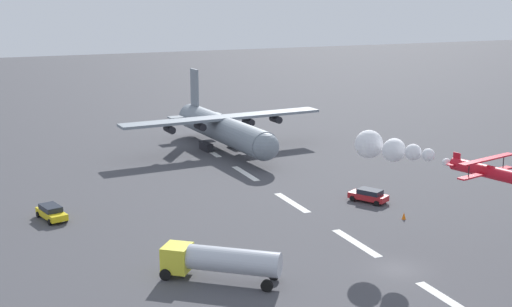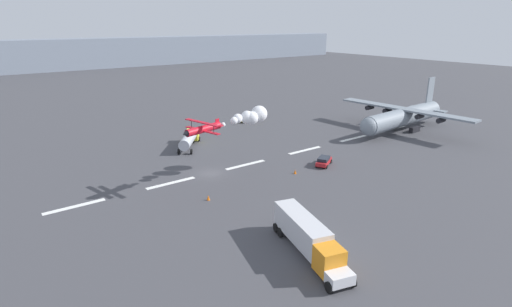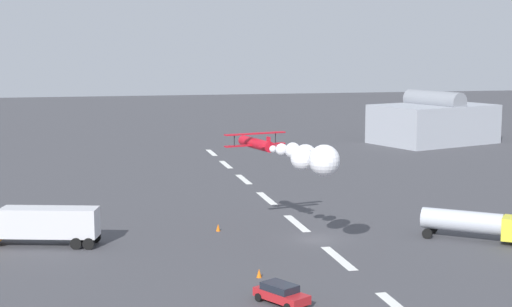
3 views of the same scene
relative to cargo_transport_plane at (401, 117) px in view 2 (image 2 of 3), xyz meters
name	(u,v)px [view 2 (image 2 of 3)]	position (x,y,z in m)	size (l,w,h in m)	color
ground_plane	(211,173)	(-48.10, 2.28, -3.37)	(440.00, 440.00, 0.00)	#424247
runway_stripe_3	(75,207)	(-69.21, 2.28, -3.36)	(8.00, 0.90, 0.01)	white
runway_stripe_4	(171,183)	(-55.13, 2.28, -3.36)	(8.00, 0.90, 0.01)	white
runway_stripe_5	(246,165)	(-41.06, 2.28, -3.36)	(8.00, 0.90, 0.01)	white
runway_stripe_6	(305,150)	(-26.99, 2.28, -3.36)	(8.00, 0.90, 0.01)	white
runway_stripe_7	(353,138)	(-12.92, 2.28, -3.36)	(8.00, 0.90, 0.01)	white
runway_stripe_8	(394,129)	(1.15, 2.28, -3.36)	(8.00, 0.90, 0.01)	white
mountain_ridge_distant	(32,56)	(-48.10, 177.82, 4.38)	(396.00, 16.00, 15.49)	gray
cargo_transport_plane	(401,117)	(0.00, 0.00, 0.00)	(28.61, 32.06, 11.21)	gray
stunt_biplane_red	(245,118)	(-43.16, -0.76, 5.87)	(17.45, 7.99, 2.72)	red
semi_truck_orange	(308,236)	(-51.72, -24.72, -1.26)	(6.17, 13.43, 3.70)	silver
fuel_tanker_truck	(189,139)	(-44.18, 17.37, -1.62)	(8.14, 9.39, 2.90)	yellow
followme_car_yellow	(324,161)	(-30.19, -5.92, -2.56)	(4.73, 3.76, 1.52)	#B21E23
airport_staff_sedan	(248,118)	(-22.38, 28.29, -2.56)	(4.88, 2.94, 1.52)	yellow
traffic_cone_near	(208,198)	(-53.57, -6.60, -2.99)	(0.44, 0.44, 0.75)	orange
traffic_cone_far	(295,172)	(-36.93, -6.05, -2.99)	(0.44, 0.44, 0.75)	orange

